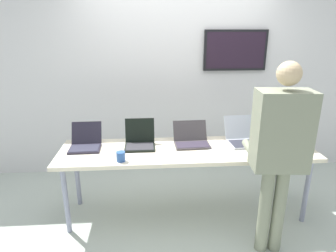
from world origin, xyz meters
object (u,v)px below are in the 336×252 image
laptop_station_0 (86,142)px  laptop_station_3 (244,137)px  equipment_box (284,129)px  person (280,144)px  coffee_mug (121,156)px  laptop_station_1 (140,140)px  workbench (187,154)px  laptop_station_2 (191,139)px

laptop_station_0 → laptop_station_3: laptop_station_3 is taller
equipment_box → person: (-0.39, -0.72, 0.12)m
laptop_station_0 → person: size_ratio=0.21×
equipment_box → coffee_mug: equipment_box is taller
laptop_station_0 → laptop_station_1: size_ratio=1.14×
workbench → equipment_box: 1.09m
person → workbench: bearing=137.5°
workbench → person: bearing=-42.5°
workbench → laptop_station_3: bearing=12.7°
laptop_station_1 → coffee_mug: (-0.17, -0.37, -0.01)m
laptop_station_2 → coffee_mug: (-0.72, -0.38, -0.00)m
laptop_station_1 → laptop_station_3: laptop_station_1 is taller
laptop_station_3 → coffee_mug: (-1.30, -0.39, -0.01)m
workbench → coffee_mug: (-0.66, -0.25, 0.10)m
laptop_station_0 → workbench: bearing=-6.4°
workbench → person: 0.98m
laptop_station_0 → laptop_station_2: bearing=0.8°
laptop_station_2 → person: size_ratio=0.22×
workbench → laptop_station_3: laptop_station_3 is taller
laptop_station_1 → laptop_station_0: bearing=-179.6°
laptop_station_3 → equipment_box: bearing=-6.6°
laptop_station_2 → person: 1.00m
laptop_station_1 → equipment_box: bearing=-0.9°
laptop_station_0 → coffee_mug: size_ratio=3.83×
person → coffee_mug: (-1.34, 0.37, -0.23)m
laptop_station_1 → laptop_station_3: bearing=1.2°
laptop_station_0 → person: (1.73, -0.74, 0.23)m
workbench → coffee_mug: size_ratio=27.94×
laptop_station_2 → laptop_station_3: size_ratio=0.89×
workbench → coffee_mug: 0.71m
laptop_station_1 → laptop_station_3: (1.13, 0.02, -0.00)m
laptop_station_1 → laptop_station_2: 0.55m
workbench → laptop_station_0: size_ratio=7.28×
laptop_station_3 → person: person is taller
laptop_station_1 → coffee_mug: laptop_station_1 is taller
equipment_box → person: 0.82m
laptop_station_0 → person: person is taller
laptop_station_3 → coffee_mug: laptop_station_3 is taller
person → coffee_mug: 1.41m
workbench → laptop_station_1: laptop_station_1 is taller
laptop_station_2 → coffee_mug: 0.82m
laptop_station_0 → laptop_station_2: laptop_station_0 is taller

